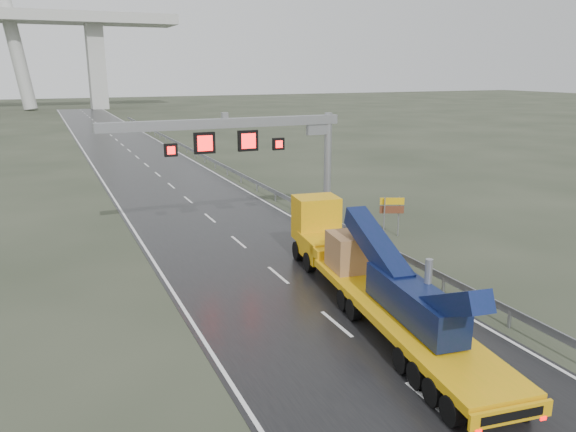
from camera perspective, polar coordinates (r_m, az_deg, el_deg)
name	(u,v)px	position (r m, az deg, el deg)	size (l,w,h in m)	color
ground	(394,372)	(19.94, 10.67, -15.33)	(400.00, 400.00, 0.00)	#293122
road	(158,174)	(55.87, -13.10, 4.13)	(11.00, 200.00, 0.02)	black
guardrail	(253,181)	(47.83, -3.61, 3.59)	(0.20, 140.00, 1.40)	gray
sign_gantry	(259,142)	(34.56, -3.01, 7.57)	(14.90, 1.20, 7.42)	#B2B3AE
heavy_haul_truck	(362,266)	(24.74, 7.57, -5.10)	(4.68, 17.41, 4.05)	orange
exit_sign_pair	(392,209)	(34.27, 10.50, 0.70)	(1.36, 0.65, 2.49)	gray
striped_barrier	(320,218)	(36.35, 3.30, -0.17)	(0.68, 0.37, 1.15)	red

